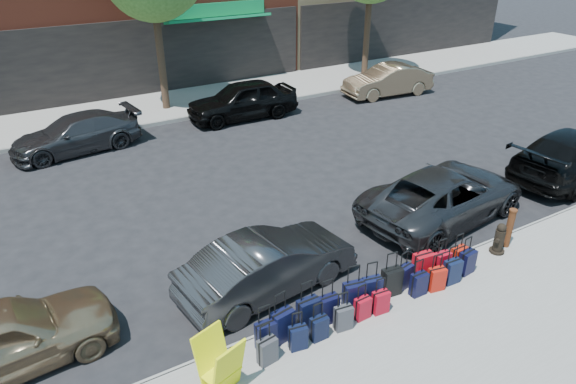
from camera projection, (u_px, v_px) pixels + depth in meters
ground at (261, 209)px, 14.25m from camera, size 120.00×120.00×0.00m
sidewalk_near at (429, 358)px, 9.25m from camera, size 60.00×4.00×0.15m
sidewalk_far at (152, 108)px, 21.85m from camera, size 60.00×4.00×0.15m
curb_near at (360, 296)px, 10.79m from camera, size 60.00×0.08×0.15m
curb_far at (167, 122)px, 20.31m from camera, size 60.00×0.08×0.15m
suitcase_front_0 at (266, 335)px, 9.26m from camera, size 0.39×0.22×0.92m
suitcase_front_1 at (283, 325)px, 9.44m from camera, size 0.46×0.30×1.03m
suitcase_front_2 at (308, 313)px, 9.73m from camera, size 0.43×0.24×1.02m
suitcase_front_3 at (328, 309)px, 9.88m from camera, size 0.40×0.24×0.95m
suitcase_front_4 at (354, 297)px, 10.17m from camera, size 0.46×0.32×1.03m
suitcase_front_5 at (372, 290)px, 10.39m from camera, size 0.42×0.29×0.94m
suitcase_front_6 at (392, 282)px, 10.61m from camera, size 0.44×0.27×0.99m
suitcase_front_7 at (405, 276)px, 10.84m from camera, size 0.38×0.26×0.85m
suitcase_front_8 at (423, 267)px, 11.04m from camera, size 0.46×0.29×1.06m
suitcase_front_9 at (442, 263)px, 11.24m from camera, size 0.37×0.22×0.87m
suitcase_front_10 at (458, 258)px, 11.45m from camera, size 0.36×0.21×0.86m
suitcase_back_0 at (267, 351)px, 8.97m from camera, size 0.37×0.24×0.82m
suitcase_back_1 at (298, 337)px, 9.27m from camera, size 0.36×0.24×0.79m
suitcase_back_2 at (319, 328)px, 9.49m from camera, size 0.33×0.19×0.79m
suitcase_back_3 at (343, 318)px, 9.72m from camera, size 0.36×0.24×0.81m
suitcase_back_4 at (362, 308)px, 9.99m from camera, size 0.33×0.20×0.76m
suitcase_back_5 at (381, 302)px, 10.14m from camera, size 0.35×0.22×0.79m
suitcase_back_7 at (419, 284)px, 10.62m from camera, size 0.35×0.20×0.83m
suitcase_back_8 at (436, 279)px, 10.77m from camera, size 0.39×0.27×0.84m
suitcase_back_9 at (452, 271)px, 10.98m from camera, size 0.38×0.24×0.89m
suitcase_back_10 at (467, 262)px, 11.28m from camera, size 0.40×0.26×0.89m
fire_hydrant at (499, 239)px, 11.96m from camera, size 0.39×0.35×0.77m
bollard at (510, 227)px, 12.11m from camera, size 0.19×0.19×1.00m
display_rack at (220, 365)px, 8.32m from camera, size 0.78×0.82×1.09m
car_near_0 at (1, 339)px, 8.87m from camera, size 4.00×1.89×1.32m
car_near_1 at (268, 265)px, 10.81m from camera, size 4.10×1.87×1.30m
car_near_2 at (444, 195)px, 13.54m from camera, size 5.22×2.91×1.38m
car_near_3 at (576, 155)px, 15.75m from camera, size 5.32×2.61×1.49m
car_far_1 at (76, 134)px, 17.63m from camera, size 4.52×2.27×1.26m
car_far_2 at (242, 100)px, 20.61m from camera, size 4.51×1.92×1.52m
car_far_3 at (388, 80)px, 23.44m from camera, size 4.29×1.87×1.37m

